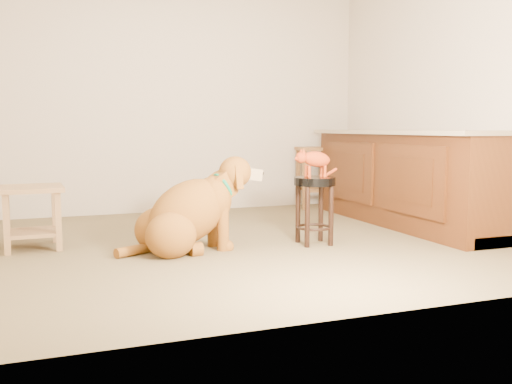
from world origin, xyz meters
name	(u,v)px	position (x,y,z in m)	size (l,w,h in m)	color
floor	(227,244)	(0.00, 0.00, 0.00)	(4.50, 4.00, 0.01)	brown
room_shell	(226,38)	(0.00, 0.00, 1.68)	(4.54, 4.04, 2.62)	beige
cabinet_run	(405,181)	(1.94, 0.30, 0.44)	(0.70, 2.56, 0.94)	#4B250D
padded_stool	(314,197)	(0.67, -0.26, 0.40)	(0.34, 0.34, 0.56)	black
wood_stool	(314,176)	(1.64, 1.70, 0.38)	(0.46, 0.46, 0.73)	brown
side_table	(32,208)	(-1.51, 0.37, 0.33)	(0.50, 0.50, 0.50)	olive
golden_retriever	(189,214)	(-0.36, -0.17, 0.29)	(1.24, 0.65, 0.79)	brown
tabby_kitten	(314,160)	(0.67, -0.26, 0.70)	(0.42, 0.14, 0.26)	maroon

